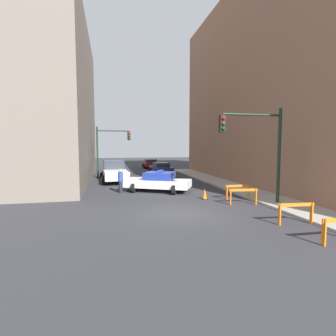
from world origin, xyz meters
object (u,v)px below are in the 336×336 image
white_truck (115,172)px  barrier_back (243,194)px  barrier_corner (238,189)px  traffic_cone (205,194)px  traffic_light_near (260,141)px  parked_car_near (161,168)px  pedestrian_crossing (121,181)px  traffic_light_far (108,145)px  police_car (158,182)px  parked_car_mid (151,163)px  barrier_mid (296,210)px

white_truck → barrier_back: white_truck is taller
barrier_corner → traffic_cone: (-1.96, 0.48, -0.30)m
barrier_corner → traffic_light_near: bearing=-78.7°
barrier_back → parked_car_near: bearing=94.3°
pedestrian_crossing → traffic_light_near: bearing=144.6°
barrier_corner → white_truck: bearing=126.0°
traffic_light_far → traffic_light_near: bearing=-61.6°
parked_car_near → pedestrian_crossing: (-5.19, -11.83, 0.19)m
police_car → traffic_light_far: bearing=48.1°
barrier_corner → parked_car_near: bearing=96.2°
traffic_light_near → traffic_cone: size_ratio=7.93×
barrier_back → barrier_corner: (0.42, 1.43, 0.00)m
barrier_back → barrier_corner: bearing=73.6°
traffic_light_near → pedestrian_crossing: size_ratio=3.13×
barrier_back → traffic_cone: (-1.54, 1.91, -0.30)m
parked_car_near → parked_car_mid: bearing=84.1°
traffic_light_far → police_car: traffic_light_far is taller
barrier_corner → parked_car_mid: bearing=94.1°
parked_car_near → barrier_mid: size_ratio=2.79×
white_truck → parked_car_mid: white_truck is taller
traffic_light_far → pedestrian_crossing: bearing=-85.2°
pedestrian_crossing → traffic_cone: size_ratio=2.53×
white_truck → barrier_back: bearing=-62.6°
traffic_light_far → parked_car_near: size_ratio=1.17×
traffic_light_far → parked_car_near: traffic_light_far is taller
parked_car_mid → barrier_mid: bearing=-84.9°
traffic_cone → traffic_light_near: bearing=-44.0°
pedestrian_crossing → barrier_back: (6.47, -5.20, -0.24)m
pedestrian_crossing → barrier_corner: size_ratio=1.04×
parked_car_near → traffic_cone: 15.12m
traffic_light_near → white_truck: traffic_light_near is taller
traffic_light_far → police_car: size_ratio=1.04×
traffic_light_near → barrier_mid: bearing=-97.5°
traffic_light_far → barrier_back: (7.26, -14.56, -2.78)m
parked_car_near → traffic_cone: parked_car_near is taller
parked_car_near → pedestrian_crossing: 12.92m
traffic_light_near → white_truck: size_ratio=0.94×
barrier_mid → traffic_light_far: bearing=112.4°
police_car → barrier_corner: (4.29, -3.74, -0.11)m
traffic_light_far → white_truck: (0.52, -3.27, -2.49)m
barrier_back → traffic_cone: 2.47m
barrier_mid → barrier_back: same height
traffic_light_far → barrier_mid: (7.57, -18.37, -2.78)m
barrier_back → traffic_light_far: bearing=116.5°
barrier_corner → pedestrian_crossing: bearing=151.3°
traffic_light_near → parked_car_mid: (-2.04, 25.20, -2.86)m
parked_car_near → traffic_cone: (-0.26, -15.12, -0.36)m
traffic_light_near → traffic_cone: bearing=136.0°
parked_car_mid → traffic_cone: 22.98m
barrier_corner → traffic_cone: 2.04m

